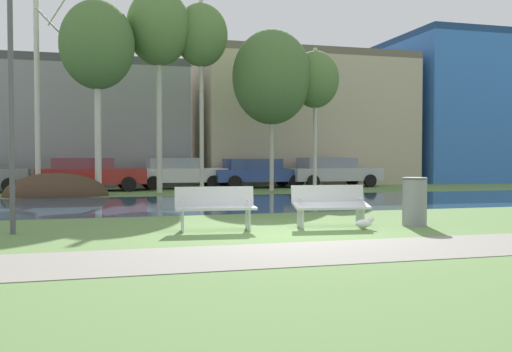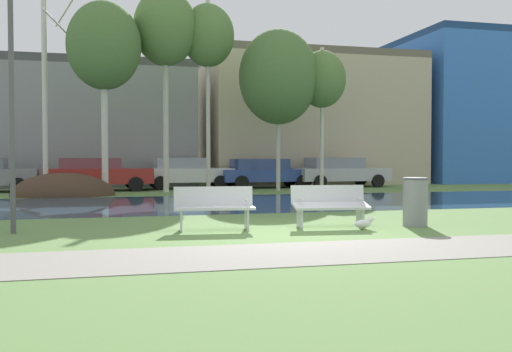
# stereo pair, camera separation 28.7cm
# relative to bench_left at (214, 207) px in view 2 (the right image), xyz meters

# --- Properties ---
(ground_plane) EXTENTS (120.00, 120.00, 0.00)m
(ground_plane) POSITION_rel_bench_left_xyz_m (1.23, 8.99, -0.47)
(ground_plane) COLOR #5B7F42
(paved_path_strip) EXTENTS (60.00, 2.07, 0.01)m
(paved_path_strip) POSITION_rel_bench_left_xyz_m (1.23, -3.04, -0.47)
(paved_path_strip) COLOR gray
(paved_path_strip) RESTS_ON ground
(river_band) EXTENTS (80.00, 7.37, 0.01)m
(river_band) POSITION_rel_bench_left_xyz_m (1.23, 6.76, -0.47)
(river_band) COLOR #33516B
(river_band) RESTS_ON ground
(soil_mound) EXTENTS (3.87, 2.68, 1.79)m
(soil_mound) POSITION_rel_bench_left_xyz_m (-3.84, 11.65, -0.47)
(soil_mound) COLOR #423021
(soil_mound) RESTS_ON ground
(bench_left) EXTENTS (1.65, 0.71, 0.87)m
(bench_left) POSITION_rel_bench_left_xyz_m (0.00, 0.00, 0.00)
(bench_left) COLOR silver
(bench_left) RESTS_ON ground
(bench_right) EXTENTS (1.65, 0.71, 0.87)m
(bench_right) POSITION_rel_bench_left_xyz_m (2.47, 0.00, 0.00)
(bench_right) COLOR silver
(bench_right) RESTS_ON ground
(trash_bin) EXTENTS (0.54, 0.54, 1.04)m
(trash_bin) POSITION_rel_bench_left_xyz_m (4.27, -0.35, 0.06)
(trash_bin) COLOR gray
(trash_bin) RESTS_ON ground
(seagull) EXTENTS (0.45, 0.17, 0.26)m
(seagull) POSITION_rel_bench_left_xyz_m (2.95, -0.65, -0.34)
(seagull) COLOR white
(seagull) RESTS_ON ground
(streetlamp) EXTENTS (0.32, 0.32, 5.48)m
(streetlamp) POSITION_rel_bench_left_xyz_m (-3.83, 0.47, 3.17)
(streetlamp) COLOR #4C4C51
(streetlamp) RESTS_ON ground
(birch_far_left) EXTENTS (1.40, 2.15, 9.30)m
(birch_far_left) POSITION_rel_bench_left_xyz_m (-4.54, 12.47, 4.28)
(birch_far_left) COLOR beige
(birch_far_left) RESTS_ON ground
(birch_left) EXTENTS (2.92, 2.92, 7.67)m
(birch_left) POSITION_rel_bench_left_xyz_m (-2.30, 12.18, 5.41)
(birch_left) COLOR beige
(birch_left) RESTS_ON ground
(birch_center_left) EXTENTS (2.67, 2.67, 8.89)m
(birch_center_left) POSITION_rel_bench_left_xyz_m (0.19, 12.97, 6.41)
(birch_center_left) COLOR beige
(birch_center_left) RESTS_ON ground
(birch_center) EXTENTS (2.27, 2.27, 8.65)m
(birch_center) POSITION_rel_bench_left_xyz_m (2.02, 13.13, 6.22)
(birch_center) COLOR beige
(birch_center) RESTS_ON ground
(birch_center_right) EXTENTS (3.49, 3.49, 7.13)m
(birch_center_right) POSITION_rel_bench_left_xyz_m (5.12, 12.93, 4.56)
(birch_center_right) COLOR #BCB7A8
(birch_center_right) RESTS_ON ground
(birch_right) EXTENTS (2.13, 2.13, 6.39)m
(birch_right) POSITION_rel_bench_left_xyz_m (7.11, 12.77, 4.48)
(birch_right) COLOR beige
(birch_right) RESTS_ON ground
(parked_sedan_second_red) EXTENTS (4.70, 2.31, 1.45)m
(parked_sedan_second_red) POSITION_rel_bench_left_xyz_m (-2.69, 14.78, 0.31)
(parked_sedan_second_red) COLOR maroon
(parked_sedan_second_red) RESTS_ON ground
(parked_hatch_third_white) EXTENTS (4.34, 2.15, 1.46)m
(parked_hatch_third_white) POSITION_rel_bench_left_xyz_m (1.35, 15.68, 0.30)
(parked_hatch_third_white) COLOR silver
(parked_hatch_third_white) RESTS_ON ground
(parked_wagon_fourth_blue) EXTENTS (4.75, 2.24, 1.41)m
(parked_wagon_fourth_blue) POSITION_rel_bench_left_xyz_m (5.20, 15.52, 0.28)
(parked_wagon_fourth_blue) COLOR #2D4793
(parked_wagon_fourth_blue) RESTS_ON ground
(parked_suv_fifth_silver) EXTENTS (4.81, 2.25, 1.47)m
(parked_suv_fifth_silver) POSITION_rel_bench_left_xyz_m (9.04, 15.35, 0.31)
(parked_suv_fifth_silver) COLOR #B2B5BC
(parked_suv_fifth_silver) RESTS_ON ground
(building_grey_warehouse) EXTENTS (16.14, 8.93, 6.39)m
(building_grey_warehouse) POSITION_rel_bench_left_xyz_m (-5.90, 21.53, 2.73)
(building_grey_warehouse) COLOR gray
(building_grey_warehouse) RESTS_ON ground
(building_beige_block) EXTENTS (11.88, 9.05, 7.36)m
(building_beige_block) POSITION_rel_bench_left_xyz_m (9.09, 21.29, 3.21)
(building_beige_block) COLOR #BCAD8E
(building_beige_block) RESTS_ON ground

